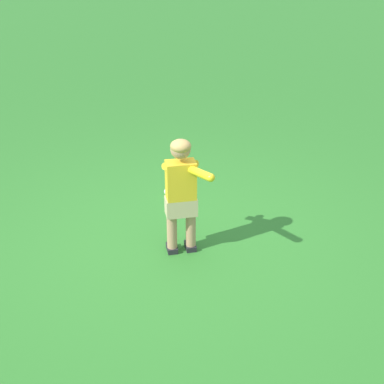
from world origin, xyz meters
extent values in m
plane|color=#2D7528|center=(0.00, 0.00, 0.00)|extent=(40.00, 40.00, 0.00)
cube|color=#232328|center=(0.02, -0.16, 0.03)|extent=(0.15, 0.17, 0.05)
cylinder|color=tan|center=(0.03, -0.17, 0.21)|extent=(0.09, 0.09, 0.34)
cube|color=#232328|center=(0.17, -0.07, 0.03)|extent=(0.15, 0.17, 0.05)
cylinder|color=tan|center=(0.18, -0.09, 0.21)|extent=(0.09, 0.09, 0.34)
cube|color=#C6B284|center=(0.10, -0.13, 0.46)|extent=(0.31, 0.26, 0.16)
cube|color=yellow|center=(0.10, -0.13, 0.71)|extent=(0.29, 0.25, 0.34)
sphere|color=tan|center=(0.10, -0.13, 1.00)|extent=(0.17, 0.17, 0.17)
ellipsoid|color=tan|center=(0.11, -0.14, 1.02)|extent=(0.24, 0.24, 0.11)
sphere|color=yellow|center=(0.03, -0.01, 0.80)|extent=(0.04, 0.04, 0.04)
cylinder|color=black|center=(0.11, -0.07, 0.81)|extent=(0.13, 0.11, 0.05)
cylinder|color=yellow|center=(0.29, -0.22, 0.85)|extent=(0.31, 0.27, 0.11)
sphere|color=yellow|center=(0.42, -0.32, 0.87)|extent=(0.07, 0.07, 0.07)
cylinder|color=yellow|center=(0.02, -0.06, 0.81)|extent=(0.14, 0.31, 0.14)
cylinder|color=yellow|center=(0.08, -0.02, 0.81)|extent=(0.31, 0.15, 0.14)
sphere|color=white|center=(-0.39, 0.83, 0.05)|extent=(0.09, 0.09, 0.09)
camera|label=1|loc=(1.47, -3.95, 2.70)|focal=49.97mm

